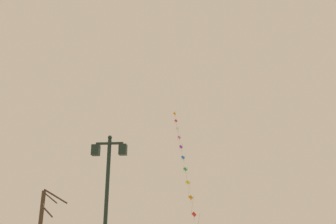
% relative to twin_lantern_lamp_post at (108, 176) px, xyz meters
% --- Properties ---
extents(twin_lantern_lamp_post, '(1.32, 0.28, 4.92)m').
position_rel_twin_lantern_lamp_post_xyz_m(twin_lantern_lamp_post, '(0.00, 0.00, 0.00)').
color(twin_lantern_lamp_post, '#1E2D23').
rests_on(twin_lantern_lamp_post, ground_plane).
extents(kite_train, '(3.03, 15.80, 15.50)m').
position_rel_twin_lantern_lamp_post_xyz_m(kite_train, '(1.85, 21.27, 4.71)').
color(kite_train, brown).
rests_on(kite_train, ground_plane).
extents(bare_tree, '(1.46, 1.33, 3.80)m').
position_rel_twin_lantern_lamp_post_xyz_m(bare_tree, '(-5.75, 7.61, -1.40)').
color(bare_tree, '#4C3826').
rests_on(bare_tree, ground_plane).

